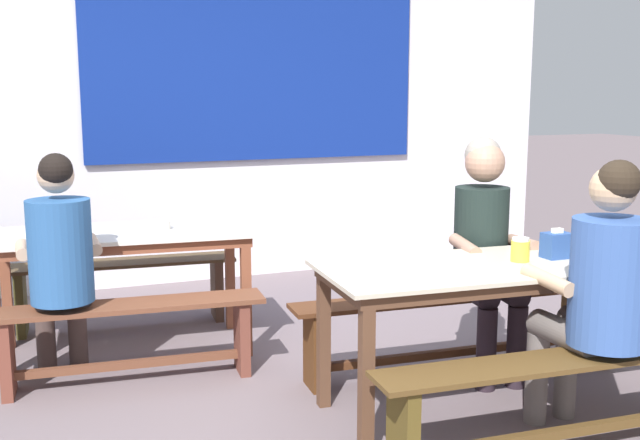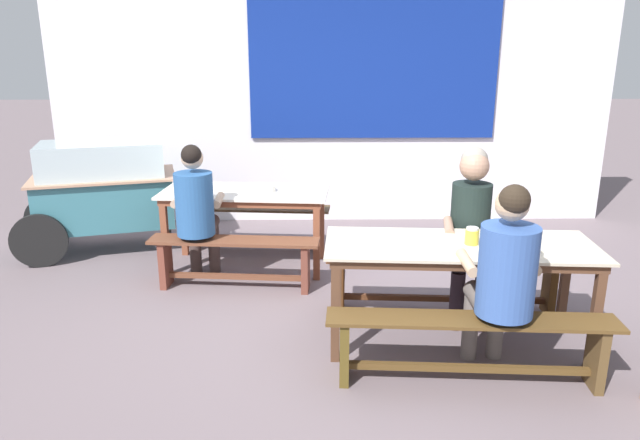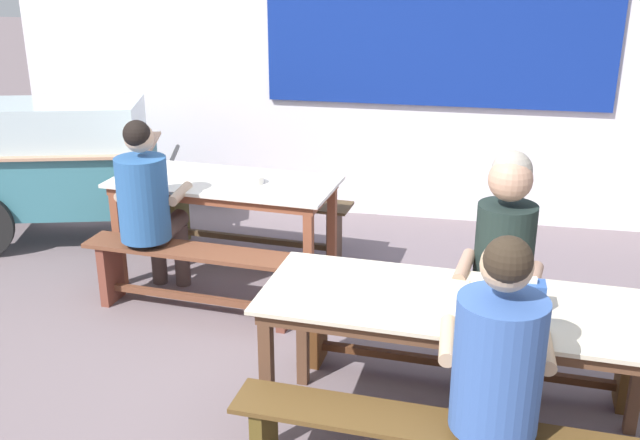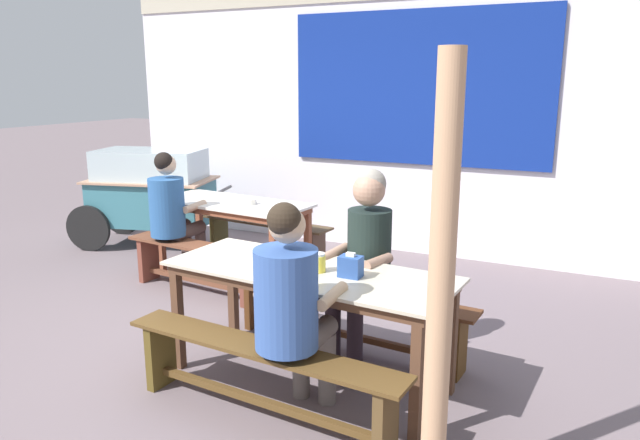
{
  "view_description": "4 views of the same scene",
  "coord_description": "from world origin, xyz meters",
  "px_view_note": "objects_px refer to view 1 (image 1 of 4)",
  "views": [
    {
      "loc": [
        -1.45,
        -3.48,
        1.62
      ],
      "look_at": [
        0.14,
        0.49,
        0.89
      ],
      "focal_mm": 42.06,
      "sensor_mm": 36.0,
      "label": 1
    },
    {
      "loc": [
        -0.26,
        -4.33,
        2.12
      ],
      "look_at": [
        -0.19,
        0.32,
        0.74
      ],
      "focal_mm": 33.12,
      "sensor_mm": 36.0,
      "label": 2
    },
    {
      "loc": [
        0.75,
        -3.6,
        2.35
      ],
      "look_at": [
        -0.11,
        0.73,
        0.7
      ],
      "focal_mm": 41.64,
      "sensor_mm": 36.0,
      "label": 3
    },
    {
      "loc": [
        2.47,
        -3.67,
        1.97
      ],
      "look_at": [
        0.32,
        0.7,
        0.82
      ],
      "focal_mm": 33.57,
      "sensor_mm": 36.0,
      "label": 4
    }
  ],
  "objects_px": {
    "bench_far_back": "(122,284)",
    "bench_far_front": "(129,330)",
    "bench_near_front": "(568,391)",
    "person_near_front": "(600,286)",
    "dining_table_far": "(122,244)",
    "person_left_back_turned": "(60,257)",
    "soup_bowl": "(159,225)",
    "person_right_near_table": "(485,239)",
    "dining_table_near": "(505,276)",
    "condiment_jar": "(520,250)",
    "tissue_box": "(557,245)",
    "bench_near_back": "(452,320)"
  },
  "relations": [
    {
      "from": "person_near_front",
      "to": "bench_far_front",
      "type": "bearing_deg",
      "value": 140.5
    },
    {
      "from": "bench_near_front",
      "to": "soup_bowl",
      "type": "xyz_separation_m",
      "value": [
        -1.42,
        2.12,
        0.5
      ]
    },
    {
      "from": "bench_near_front",
      "to": "tissue_box",
      "type": "xyz_separation_m",
      "value": [
        0.34,
        0.53,
        0.54
      ]
    },
    {
      "from": "dining_table_near",
      "to": "tissue_box",
      "type": "distance_m",
      "value": 0.33
    },
    {
      "from": "person_right_near_table",
      "to": "person_left_back_turned",
      "type": "height_order",
      "value": "person_right_near_table"
    },
    {
      "from": "bench_far_back",
      "to": "bench_near_front",
      "type": "relative_size",
      "value": 0.85
    },
    {
      "from": "bench_near_back",
      "to": "condiment_jar",
      "type": "distance_m",
      "value": 0.77
    },
    {
      "from": "bench_far_back",
      "to": "condiment_jar",
      "type": "bearing_deg",
      "value": -51.54
    },
    {
      "from": "person_right_near_table",
      "to": "soup_bowl",
      "type": "height_order",
      "value": "person_right_near_table"
    },
    {
      "from": "dining_table_far",
      "to": "person_left_back_turned",
      "type": "distance_m",
      "value": 0.59
    },
    {
      "from": "bench_far_back",
      "to": "bench_far_front",
      "type": "bearing_deg",
      "value": -95.29
    },
    {
      "from": "soup_bowl",
      "to": "dining_table_near",
      "type": "bearing_deg",
      "value": -47.13
    },
    {
      "from": "bench_far_back",
      "to": "person_right_near_table",
      "type": "height_order",
      "value": "person_right_near_table"
    },
    {
      "from": "bench_near_front",
      "to": "person_near_front",
      "type": "bearing_deg",
      "value": 13.85
    },
    {
      "from": "bench_near_back",
      "to": "person_right_near_table",
      "type": "distance_m",
      "value": 0.51
    },
    {
      "from": "dining_table_far",
      "to": "bench_near_front",
      "type": "xyz_separation_m",
      "value": [
        1.65,
        -2.15,
        -0.39
      ]
    },
    {
      "from": "person_near_front",
      "to": "bench_near_front",
      "type": "bearing_deg",
      "value": -166.15
    },
    {
      "from": "dining_table_far",
      "to": "person_right_near_table",
      "type": "height_order",
      "value": "person_right_near_table"
    },
    {
      "from": "dining_table_far",
      "to": "soup_bowl",
      "type": "distance_m",
      "value": 0.25
    },
    {
      "from": "tissue_box",
      "to": "soup_bowl",
      "type": "relative_size",
      "value": 1.08
    },
    {
      "from": "bench_near_front",
      "to": "condiment_jar",
      "type": "xyz_separation_m",
      "value": [
        0.11,
        0.54,
        0.53
      ]
    },
    {
      "from": "person_right_near_table",
      "to": "bench_near_front",
      "type": "bearing_deg",
      "value": -102.99
    },
    {
      "from": "dining_table_near",
      "to": "person_near_front",
      "type": "distance_m",
      "value": 0.53
    },
    {
      "from": "dining_table_near",
      "to": "bench_near_front",
      "type": "distance_m",
      "value": 0.68
    },
    {
      "from": "bench_far_back",
      "to": "tissue_box",
      "type": "distance_m",
      "value": 2.95
    },
    {
      "from": "bench_far_back",
      "to": "bench_far_front",
      "type": "relative_size",
      "value": 1.03
    },
    {
      "from": "tissue_box",
      "to": "person_near_front",
      "type": "bearing_deg",
      "value": -107.08
    },
    {
      "from": "bench_near_back",
      "to": "bench_near_front",
      "type": "relative_size",
      "value": 1.05
    },
    {
      "from": "bench_near_back",
      "to": "person_near_front",
      "type": "height_order",
      "value": "person_near_front"
    },
    {
      "from": "bench_far_front",
      "to": "person_left_back_turned",
      "type": "bearing_deg",
      "value": 162.92
    },
    {
      "from": "bench_near_back",
      "to": "person_right_near_table",
      "type": "bearing_deg",
      "value": -24.09
    },
    {
      "from": "bench_far_back",
      "to": "person_right_near_table",
      "type": "distance_m",
      "value": 2.53
    },
    {
      "from": "dining_table_far",
      "to": "person_left_back_turned",
      "type": "bearing_deg",
      "value": -131.07
    },
    {
      "from": "bench_far_front",
      "to": "bench_near_front",
      "type": "xyz_separation_m",
      "value": [
        1.7,
        -1.6,
        -0.0
      ]
    },
    {
      "from": "dining_table_near",
      "to": "person_right_near_table",
      "type": "bearing_deg",
      "value": 67.46
    },
    {
      "from": "person_near_front",
      "to": "tissue_box",
      "type": "height_order",
      "value": "person_near_front"
    },
    {
      "from": "bench_far_front",
      "to": "condiment_jar",
      "type": "height_order",
      "value": "condiment_jar"
    },
    {
      "from": "bench_far_back",
      "to": "person_near_front",
      "type": "height_order",
      "value": "person_near_front"
    },
    {
      "from": "dining_table_near",
      "to": "bench_near_front",
      "type": "relative_size",
      "value": 1.05
    },
    {
      "from": "dining_table_far",
      "to": "dining_table_near",
      "type": "height_order",
      "value": "same"
    },
    {
      "from": "person_near_front",
      "to": "soup_bowl",
      "type": "xyz_separation_m",
      "value": [
        -1.61,
        2.08,
        0.04
      ]
    },
    {
      "from": "dining_table_near",
      "to": "person_right_near_table",
      "type": "height_order",
      "value": "person_right_near_table"
    },
    {
      "from": "person_left_back_turned",
      "to": "tissue_box",
      "type": "height_order",
      "value": "person_left_back_turned"
    },
    {
      "from": "bench_near_back",
      "to": "condiment_jar",
      "type": "xyz_separation_m",
      "value": [
        0.04,
        -0.56,
        0.52
      ]
    },
    {
      "from": "dining_table_far",
      "to": "dining_table_near",
      "type": "bearing_deg",
      "value": -43.49
    },
    {
      "from": "dining_table_near",
      "to": "person_near_front",
      "type": "xyz_separation_m",
      "value": [
        0.15,
        -0.5,
        0.06
      ]
    },
    {
      "from": "bench_far_back",
      "to": "tissue_box",
      "type": "height_order",
      "value": "tissue_box"
    },
    {
      "from": "dining_table_far",
      "to": "person_right_near_table",
      "type": "bearing_deg",
      "value": -30.84
    },
    {
      "from": "bench_far_front",
      "to": "bench_near_front",
      "type": "distance_m",
      "value": 2.34
    },
    {
      "from": "dining_table_far",
      "to": "person_near_front",
      "type": "height_order",
      "value": "person_near_front"
    }
  ]
}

